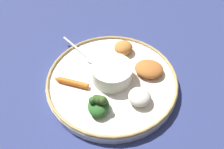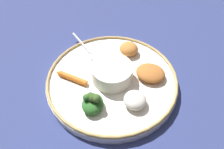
% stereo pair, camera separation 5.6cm
% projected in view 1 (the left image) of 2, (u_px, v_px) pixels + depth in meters
% --- Properties ---
extents(ground_plane, '(2.40, 2.40, 0.00)m').
position_uv_depth(ground_plane, '(112.00, 84.00, 0.59)').
color(ground_plane, navy).
extents(platter, '(0.34, 0.34, 0.02)m').
position_uv_depth(platter, '(112.00, 81.00, 0.58)').
color(platter, white).
rests_on(platter, ground_plane).
extents(platter_rim, '(0.34, 0.34, 0.01)m').
position_uv_depth(platter_rim, '(112.00, 78.00, 0.57)').
color(platter_rim, tan).
rests_on(platter_rim, platter).
extents(center_bowl, '(0.11, 0.11, 0.04)m').
position_uv_depth(center_bowl, '(112.00, 72.00, 0.55)').
color(center_bowl, silver).
rests_on(center_bowl, platter).
extents(spoon, '(0.15, 0.06, 0.01)m').
position_uv_depth(spoon, '(83.00, 54.00, 0.63)').
color(spoon, silver).
rests_on(spoon, platter).
extents(greens_pile, '(0.07, 0.07, 0.05)m').
position_uv_depth(greens_pile, '(98.00, 104.00, 0.49)').
color(greens_pile, '#2D6628').
rests_on(greens_pile, platter).
extents(carrot_near_spoon, '(0.10, 0.04, 0.01)m').
position_uv_depth(carrot_near_spoon, '(71.00, 82.00, 0.55)').
color(carrot_near_spoon, orange).
rests_on(carrot_near_spoon, platter).
extents(mound_chickpea, '(0.09, 0.09, 0.03)m').
position_uv_depth(mound_chickpea, '(149.00, 69.00, 0.57)').
color(mound_chickpea, '#B2662D').
rests_on(mound_chickpea, platter).
extents(mound_rice_white, '(0.07, 0.07, 0.03)m').
position_uv_depth(mound_rice_white, '(140.00, 97.00, 0.51)').
color(mound_rice_white, silver).
rests_on(mound_rice_white, platter).
extents(mound_squash, '(0.07, 0.07, 0.03)m').
position_uv_depth(mound_squash, '(123.00, 47.00, 0.63)').
color(mound_squash, '#C67A38').
rests_on(mound_squash, platter).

